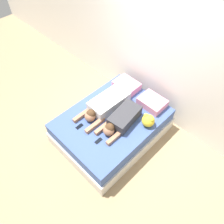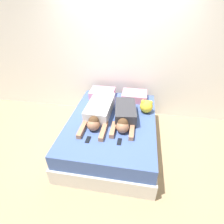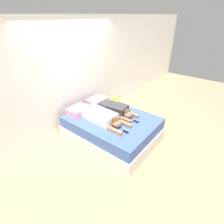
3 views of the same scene
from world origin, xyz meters
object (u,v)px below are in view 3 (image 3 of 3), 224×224
Objects in this scene: cell_phone_right at (136,122)px; pillow_head_left at (79,110)px; person_left at (103,117)px; plush_toy at (116,101)px; bed at (112,128)px; pillow_head_right at (97,101)px; cell_phone_left at (126,132)px; person_right at (117,110)px.

pillow_head_left is at bearing 112.39° from cell_phone_right.
person_left is 8.18× the size of cell_phone_right.
person_left reaches higher than pillow_head_left.
plush_toy is at bearing -25.29° from pillow_head_left.
bed is 4.12× the size of pillow_head_right.
bed is at bearing -15.21° from person_left.
cell_phone_left is (-0.26, -0.55, 0.29)m from bed.
pillow_head_left is 1.30m from cell_phone_left.
cell_phone_right is (0.19, -0.52, 0.29)m from bed.
person_right is 0.73m from cell_phone_left.
pillow_head_left is at bearing 154.71° from plush_toy.
pillow_head_right is (0.65, 0.00, 0.00)m from pillow_head_left.
pillow_head_right reaches higher than cell_phone_right.
plush_toy reaches higher than pillow_head_left.
bed is 4.12× the size of pillow_head_left.
bed is at bearing -66.41° from pillow_head_left.
pillow_head_right is 1.27m from cell_phone_right.
bed is 0.46m from person_left.
plush_toy is at bearing -60.77° from pillow_head_right.
plush_toy is (0.36, 0.84, 0.11)m from cell_phone_right.
cell_phone_right is at bearing -53.45° from person_left.
cell_phone_left is 0.45m from cell_phone_right.
person_left is at bearing 87.85° from cell_phone_left.
bed is at bearing -113.59° from pillow_head_right.
bed is 1.78× the size of person_left.
person_right is at bearing -137.32° from plush_toy.
person_right reaches higher than cell_phone_left.
cell_phone_right is at bearing -113.33° from plush_toy.
person_left reaches higher than pillow_head_right.
cell_phone_right is (-0.13, -1.26, -0.07)m from pillow_head_right.
pillow_head_right is 0.88m from person_left.
bed is 0.67m from cell_phone_left.
person_right is 0.53m from cell_phone_right.
bed is at bearing 64.79° from cell_phone_left.
person_left is at bearing 164.79° from bed.
person_left is (-0.56, -0.68, 0.03)m from pillow_head_right.
cell_phone_left is 0.57× the size of plush_toy.
pillow_head_right is (0.32, 0.74, 0.36)m from bed.
pillow_head_left is 0.53× the size of person_right.
cell_phone_left reaches higher than bed.
person_left is at bearing -129.55° from pillow_head_right.
plush_toy reaches higher than person_right.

